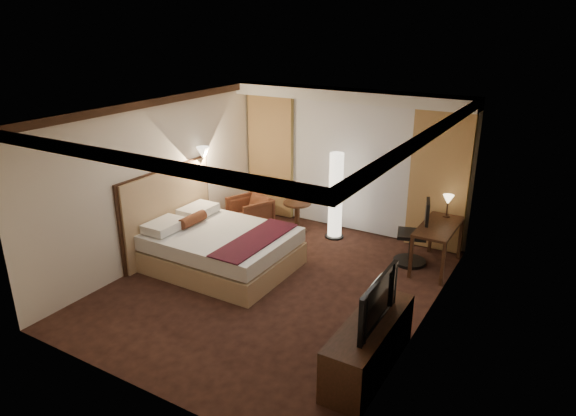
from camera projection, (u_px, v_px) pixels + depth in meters
The scene contains 21 objects.
floor at pixel (275, 286), 7.91m from camera, with size 4.50×5.50×0.01m, color black.
ceiling at pixel (273, 110), 6.97m from camera, with size 4.50×5.50×0.01m, color white.
back_wall at pixel (351, 161), 9.66m from camera, with size 4.50×0.02×2.70m, color silver.
left_wall at pixel (159, 180), 8.52m from camera, with size 0.02×5.50×2.70m, color silver.
right_wall at pixel (427, 234), 6.37m from camera, with size 0.02×5.50×2.70m, color silver.
crown_molding at pixel (273, 114), 7.00m from camera, with size 4.50×5.50×0.12m, color black, non-canonical shape.
soffit at pixel (349, 95), 9.03m from camera, with size 4.50×0.50×0.20m, color white.
curtain_sheer at pixel (349, 167), 9.63m from camera, with size 2.48×0.04×2.45m, color silver.
curtain_left_drape at pixel (271, 156), 10.40m from camera, with size 1.00×0.14×2.45m, color tan.
curtain_right_drape at pixel (439, 181), 8.78m from camera, with size 1.00×0.14×2.45m, color tan.
wall_sconce at pixel (203, 153), 9.13m from camera, with size 0.24×0.24×0.24m, color white, non-canonical shape.
bed at pixel (222, 249), 8.39m from camera, with size 2.22×1.73×0.65m, color white, non-canonical shape.
headboard at pixel (169, 212), 8.78m from camera, with size 0.12×2.03×1.50m, color tan, non-canonical shape.
armchair at pixel (250, 212), 9.91m from camera, with size 0.70×0.65×0.72m, color #4C2A16.
side_table at pixel (297, 216), 9.86m from camera, with size 0.54×0.54×0.59m, color black, non-canonical shape.
floor_lamp at pixel (336, 196), 9.39m from camera, with size 0.35×0.35×1.64m, color white, non-canonical shape.
desk at pixel (437, 247), 8.36m from camera, with size 0.55×1.21×0.75m, color black, non-canonical shape.
desk_lamp at pixel (447, 207), 8.54m from camera, with size 0.18×0.18×0.34m, color #FFD899, non-canonical shape.
office_chair at pixel (412, 232), 8.45m from camera, with size 0.55×0.55×1.13m, color black, non-canonical shape.
dresser at pixel (369, 346), 5.92m from camera, with size 0.50×1.66×0.65m, color black, non-canonical shape.
television at pixel (370, 297), 5.72m from camera, with size 1.07×0.61×0.14m, color black.
Camera 1 is at (3.73, -5.93, 3.87)m, focal length 32.00 mm.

